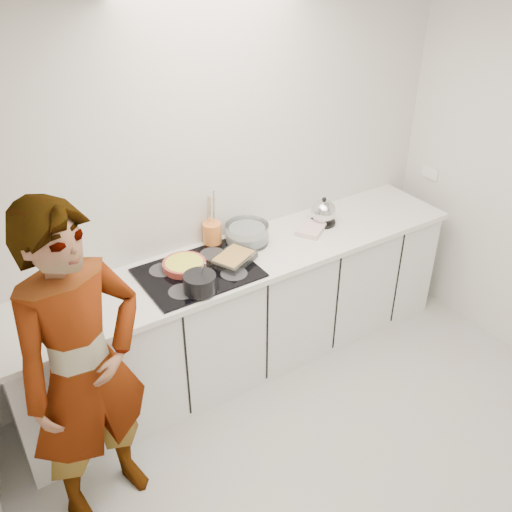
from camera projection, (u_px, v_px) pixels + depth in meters
floor at (360, 485)px, 3.34m from camera, size 3.60×3.20×0.00m
ceiling at (432, 6)px, 1.97m from camera, size 3.60×3.20×0.00m
wall_back at (218, 186)px, 3.80m from camera, size 3.60×0.00×2.60m
base_cabinets at (244, 313)px, 4.03m from camera, size 3.20×0.58×0.87m
countertop at (244, 259)px, 3.79m from camera, size 3.24×0.64×0.04m
hob at (198, 273)px, 3.60m from camera, size 0.72×0.54×0.01m
tart_dish at (184, 265)px, 3.62m from camera, size 0.30×0.30×0.05m
saucepan at (200, 283)px, 3.39m from camera, size 0.26×0.26×0.19m
baking_dish at (234, 258)px, 3.67m from camera, size 0.33×0.30×0.05m
mixing_bowl at (247, 234)px, 3.90m from camera, size 0.31×0.31×0.14m
tea_towel at (311, 229)px, 4.05m from camera, size 0.28×0.26×0.04m
kettle at (323, 213)px, 4.12m from camera, size 0.23×0.23×0.21m
utensil_crock at (212, 234)px, 3.88m from camera, size 0.16×0.16×0.16m
cook at (85, 372)px, 2.80m from camera, size 0.77×0.60×1.88m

